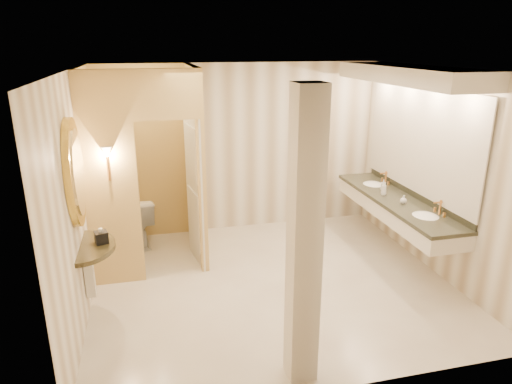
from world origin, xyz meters
TOP-DOWN VIEW (x-y plane):
  - floor at (0.00, 0.00)m, footprint 4.50×4.50m
  - ceiling at (0.00, 0.00)m, footprint 4.50×4.50m
  - wall_back at (0.00, 2.00)m, footprint 4.50×0.02m
  - wall_front at (0.00, -2.00)m, footprint 4.50×0.02m
  - wall_left at (-2.25, 0.00)m, footprint 0.02×4.00m
  - wall_right at (2.25, 0.00)m, footprint 0.02×4.00m
  - toilet_closet at (-1.11, 0.97)m, footprint 1.50×1.55m
  - wall_sconce at (-1.93, 0.43)m, footprint 0.14×0.14m
  - vanity at (1.98, 0.40)m, footprint 0.75×2.80m
  - console_shelf at (-2.21, -0.24)m, footprint 0.89×0.89m
  - pillar at (-0.20, -1.72)m, footprint 0.25×0.25m
  - tissue_box at (-2.02, -0.21)m, footprint 0.16×0.16m
  - toilet at (-1.68, 1.64)m, footprint 0.53×0.80m
  - soap_bottle_a at (1.96, 0.83)m, footprint 0.09×0.09m
  - soap_bottle_b at (1.92, 0.18)m, footprint 0.12×0.12m
  - soap_bottle_c at (1.84, 0.59)m, footprint 0.09×0.09m

SIDE VIEW (x-z plane):
  - floor at x=0.00m, z-range 0.00..0.00m
  - toilet at x=-1.68m, z-range 0.00..0.77m
  - soap_bottle_b at x=1.92m, z-range 0.88..0.99m
  - tissue_box at x=-2.02m, z-range 0.88..1.01m
  - soap_bottle_a at x=1.96m, z-range 0.88..1.02m
  - soap_bottle_c at x=1.84m, z-range 0.88..1.07m
  - console_shelf at x=-2.21m, z-range 0.39..2.28m
  - wall_back at x=0.00m, z-range 0.00..2.70m
  - wall_front at x=0.00m, z-range 0.00..2.70m
  - wall_left at x=-2.25m, z-range 0.00..2.70m
  - wall_right at x=2.25m, z-range 0.00..2.70m
  - pillar at x=-0.20m, z-range 0.00..2.70m
  - toilet_closet at x=-1.11m, z-range 0.04..2.74m
  - vanity at x=1.98m, z-range 0.58..2.67m
  - wall_sconce at x=-1.93m, z-range 1.52..1.94m
  - ceiling at x=0.00m, z-range 2.70..2.70m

